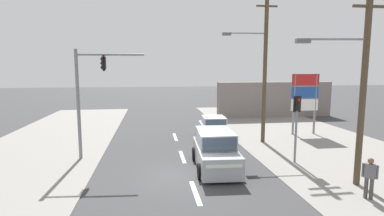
{
  "coord_description": "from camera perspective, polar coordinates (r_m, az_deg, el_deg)",
  "views": [
    {
      "loc": [
        -1.71,
        -13.37,
        4.95
      ],
      "look_at": [
        0.69,
        4.0,
        2.65
      ],
      "focal_mm": 28.0,
      "sensor_mm": 36.0,
      "label": 1
    }
  ],
  "objects": [
    {
      "name": "utility_pole_midground_right",
      "position": [
        20.41,
        13.41,
        8.51
      ],
      "size": [
        3.78,
        0.39,
        10.05
      ],
      "color": "#4C3D2B",
      "rests_on": "ground"
    },
    {
      "name": "kerb_right_verge",
      "position": [
        19.38,
        26.31,
        -8.08
      ],
      "size": [
        10.0,
        44.0,
        0.02
      ],
      "primitive_type": "cube",
      "color": "gray",
      "rests_on": "ground"
    },
    {
      "name": "shopping_plaza_sign",
      "position": [
        23.98,
        20.71,
        2.29
      ],
      "size": [
        2.1,
        0.16,
        4.6
      ],
      "color": "slate",
      "rests_on": "ground"
    },
    {
      "name": "traffic_signal_mast",
      "position": [
        17.11,
        -19.23,
        3.31
      ],
      "size": [
        3.69,
        0.44,
        6.0
      ],
      "color": "slate",
      "rests_on": "ground"
    },
    {
      "name": "lane_dash_mid",
      "position": [
        17.19,
        -1.85,
        -9.25
      ],
      "size": [
        0.2,
        2.4,
        0.01
      ],
      "primitive_type": "cube",
      "color": "silver",
      "rests_on": "ground"
    },
    {
      "name": "pedestrian_at_kerb",
      "position": [
        13.42,
        30.74,
        -11.06
      ],
      "size": [
        0.43,
        0.41,
        1.63
      ],
      "color": "#47423D",
      "rests_on": "ground"
    },
    {
      "name": "shopfront_wall_far",
      "position": [
        32.16,
        15.45,
        1.59
      ],
      "size": [
        12.0,
        1.0,
        3.6
      ],
      "primitive_type": "cube",
      "color": "gray",
      "rests_on": "ground"
    },
    {
      "name": "utility_pole_foreground_right",
      "position": [
        14.15,
        29.43,
        5.15
      ],
      "size": [
        3.78,
        0.62,
        8.52
      ],
      "color": "#4C3D2B",
      "rests_on": "ground"
    },
    {
      "name": "lane_dash_near",
      "position": [
        12.52,
        0.65,
        -15.79
      ],
      "size": [
        0.2,
        2.4,
        0.01
      ],
      "primitive_type": "cube",
      "color": "silver",
      "rests_on": "ground"
    },
    {
      "name": "kerb_left_verge",
      "position": [
        19.3,
        -28.48,
        -8.28
      ],
      "size": [
        8.0,
        40.0,
        0.02
      ],
      "primitive_type": "cube",
      "color": "gray",
      "rests_on": "ground"
    },
    {
      "name": "sedan_receding_far",
      "position": [
        21.52,
        4.17,
        -3.92
      ],
      "size": [
        2.05,
        4.31,
        1.56
      ],
      "color": "silver",
      "rests_on": "ground"
    },
    {
      "name": "ground_plane",
      "position": [
        14.36,
        -0.56,
        -12.69
      ],
      "size": [
        140.0,
        140.0,
        0.0
      ],
      "primitive_type": "plane",
      "color": "#3A3A3D"
    },
    {
      "name": "suv_oncoming_mid",
      "position": [
        15.14,
        4.45,
        -8.13
      ],
      "size": [
        2.24,
        4.62,
        1.9
      ],
      "color": "#A3A8AD",
      "rests_on": "ground"
    },
    {
      "name": "pedestal_signal_right_kerb",
      "position": [
        16.51,
        19.31,
        -1.78
      ],
      "size": [
        0.44,
        0.3,
        3.56
      ],
      "color": "slate",
      "rests_on": "ground"
    },
    {
      "name": "lane_dash_far",
      "position": [
        22.01,
        -3.23,
        -5.52
      ],
      "size": [
        0.2,
        2.4,
        0.01
      ],
      "primitive_type": "cube",
      "color": "silver",
      "rests_on": "ground"
    }
  ]
}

